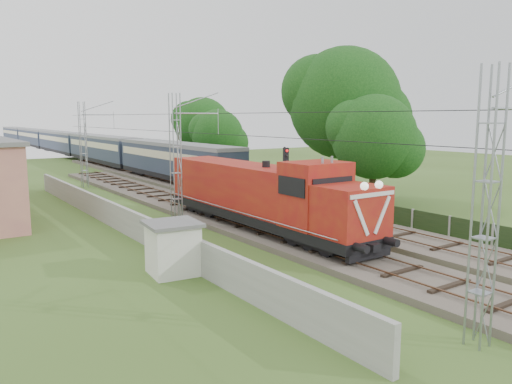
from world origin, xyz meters
TOP-DOWN VIEW (x-y plane):
  - ground at (0.00, 0.00)m, footprint 140.00×140.00m
  - track_main at (0.00, 7.00)m, footprint 4.20×70.00m
  - track_side at (5.00, 20.00)m, footprint 4.20×80.00m
  - catenary at (-2.95, 12.00)m, footprint 3.31×70.00m
  - boundary_wall at (-6.50, 12.00)m, footprint 0.25×40.00m
  - fence at (8.00, 3.00)m, footprint 0.12×32.00m
  - locomotive at (0.00, 7.23)m, footprint 2.98×17.00m
  - coach_rake at (5.00, 74.64)m, footprint 3.02×112.80m
  - signal_post at (3.30, 9.29)m, footprint 0.51×0.41m
  - relay_hut at (-7.40, 3.12)m, footprint 2.38×2.38m
  - tree_a at (11.04, 8.92)m, footprint 6.32×6.02m
  - tree_b at (12.61, 13.53)m, footprint 9.33×8.89m
  - tree_c at (10.58, 30.29)m, footprint 5.72×5.44m
  - tree_d at (12.09, 36.41)m, footprint 6.86×6.53m

SIDE VIEW (x-z plane):
  - ground at x=0.00m, z-range 0.00..0.00m
  - track_main at x=0.00m, z-range -0.04..0.41m
  - track_side at x=5.00m, z-range -0.04..0.41m
  - fence at x=8.00m, z-range 0.00..1.20m
  - boundary_wall at x=-6.50m, z-range 0.00..1.50m
  - relay_hut at x=-7.40m, z-range 0.01..2.25m
  - locomotive at x=0.00m, z-range 0.07..4.39m
  - coach_rake at x=5.00m, z-range 0.76..4.25m
  - signal_post at x=3.30m, z-range 0.88..5.60m
  - catenary at x=-2.95m, z-range 0.05..8.05m
  - tree_c at x=10.58m, z-range 0.92..8.33m
  - tree_a at x=11.04m, z-range 1.02..9.21m
  - tree_d at x=12.09m, z-range 1.10..10.00m
  - tree_b at x=12.61m, z-range 1.50..13.60m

